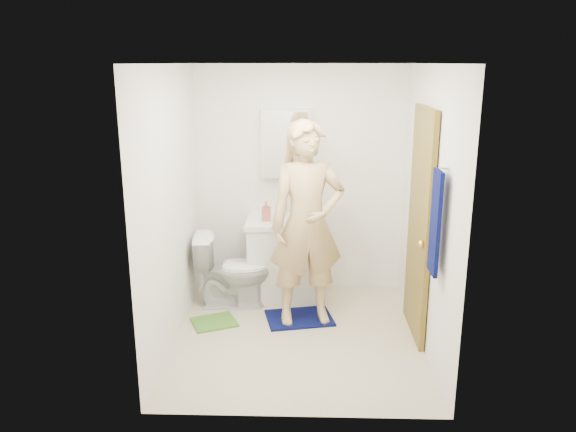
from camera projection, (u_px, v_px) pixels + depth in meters
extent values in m
cube|color=beige|center=(298.00, 337.00, 5.11)|extent=(2.20, 2.40, 0.02)
cube|color=white|center=(300.00, 62.00, 4.47)|extent=(2.20, 2.40, 0.02)
cube|color=white|center=(300.00, 180.00, 5.95)|extent=(2.20, 0.02, 2.40)
cube|color=white|center=(297.00, 256.00, 3.62)|extent=(2.20, 0.02, 2.40)
cube|color=white|center=(170.00, 208.00, 4.82)|extent=(0.02, 2.40, 2.40)
cube|color=white|center=(430.00, 210.00, 4.76)|extent=(0.02, 2.40, 2.40)
cube|color=white|center=(285.00, 261.00, 5.89)|extent=(0.75, 0.55, 0.80)
cube|color=white|center=(285.00, 222.00, 5.77)|extent=(0.79, 0.59, 0.05)
cylinder|color=white|center=(285.00, 220.00, 5.77)|extent=(0.40, 0.40, 0.03)
cylinder|color=silver|center=(286.00, 209.00, 5.92)|extent=(0.03, 0.03, 0.12)
cube|color=white|center=(286.00, 144.00, 5.79)|extent=(0.50, 0.12, 0.70)
cube|color=white|center=(286.00, 144.00, 5.73)|extent=(0.46, 0.01, 0.66)
cube|color=olive|center=(419.00, 225.00, 4.95)|extent=(0.05, 0.80, 2.05)
sphere|color=gold|center=(422.00, 244.00, 4.66)|extent=(0.07, 0.07, 0.07)
cube|color=#070E49|center=(435.00, 223.00, 4.20)|extent=(0.03, 0.24, 0.80)
cylinder|color=silver|center=(445.00, 167.00, 4.08)|extent=(0.06, 0.02, 0.02)
imported|color=white|center=(233.00, 270.00, 5.68)|extent=(0.76, 0.46, 0.76)
cube|color=#070E49|center=(299.00, 318.00, 5.45)|extent=(0.70, 0.57, 0.02)
cube|color=#4D8C2E|center=(214.00, 322.00, 5.36)|extent=(0.50, 0.47, 0.02)
imported|color=#BD5D58|center=(266.00, 211.00, 5.70)|extent=(0.10, 0.10, 0.20)
imported|color=#603E89|center=(306.00, 212.00, 5.86)|extent=(0.15, 0.15, 0.09)
imported|color=tan|center=(307.00, 224.00, 5.14)|extent=(0.77, 0.59, 1.91)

